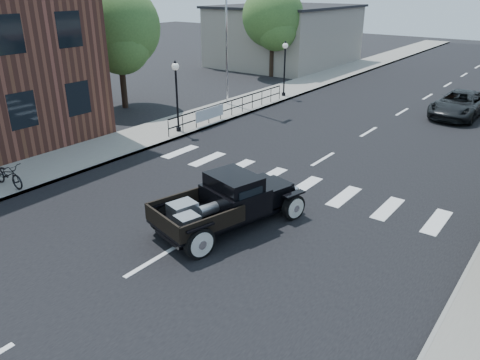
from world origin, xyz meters
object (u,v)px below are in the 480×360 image
Objects in this scene: flagpole at (226,3)px; hotrod_pickup at (228,201)px; motorcycle at (8,174)px; second_car at (460,104)px.

flagpole reaches higher than hotrod_pickup.
hotrod_pickup reaches higher than motorcycle.
second_car is (2.46, 18.11, -0.15)m from hotrod_pickup.
second_car is at bearing -29.82° from motorcycle.
flagpole is 16.34m from hotrod_pickup.
flagpole is 14.46m from second_car.
flagpole reaches higher than motorcycle.
second_car reaches higher than motorcycle.
hotrod_pickup is 8.59m from motorcycle.
second_car is at bearing 26.14° from flagpole.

